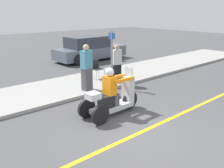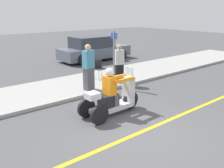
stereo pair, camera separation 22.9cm
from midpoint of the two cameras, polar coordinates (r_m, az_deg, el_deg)
The scene contains 9 objects.
ground_plane at distance 6.66m, azimuth 5.17°, elevation -11.16°, with size 60.00×60.00×0.00m, color #4C4C4F.
lane_stripe at distance 6.85m, azimuth 6.84°, elevation -10.37°, with size 24.00×0.12×0.01m.
sidewalk_strip at distance 10.10m, azimuth -14.07°, elevation -1.40°, with size 28.00×2.80×0.12m.
motorcycle_trike at distance 7.55m, azimuth -0.83°, elevation -3.19°, with size 2.08×0.74×1.49m.
spectator_far_back at distance 9.52m, azimuth -6.51°, elevation 3.58°, with size 0.45×0.32×1.76m.
spectator_with_child at distance 10.50m, azimuth 0.43°, elevation 4.50°, with size 0.43×0.33×1.60m.
folding_chair_curbside at distance 11.21m, azimuth -4.22°, elevation 3.82°, with size 0.49×0.49×0.82m.
parked_car_lot_right at distance 16.01m, azimuth -5.58°, elevation 7.97°, with size 4.63×1.96×1.51m.
street_sign at distance 10.00m, azimuth -0.71°, elevation 6.37°, with size 0.08×0.36×2.20m.
Camera 1 is at (-4.41, -3.94, 3.09)m, focal length 40.00 mm.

